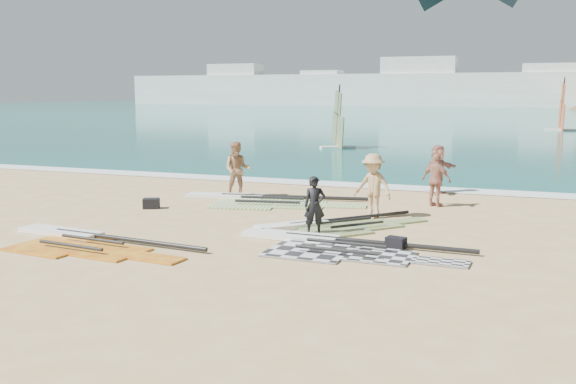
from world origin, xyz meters
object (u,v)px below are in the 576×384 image
(rig_red, at_px, (80,241))
(beachgoer_mid, at_px, (373,186))
(rig_green, at_px, (258,200))
(beachgoer_back, at_px, (436,180))
(gear_bag_far, at_px, (396,243))
(beachgoer_right, at_px, (438,169))
(rig_grey, at_px, (328,245))
(person_wetsuit, at_px, (315,206))
(gear_bag_near, at_px, (151,203))
(rig_orange, at_px, (331,226))
(beachgoer_left, at_px, (237,169))

(rig_red, distance_m, beachgoer_mid, 8.22)
(rig_green, relative_size, beachgoer_back, 3.77)
(gear_bag_far, distance_m, beachgoer_right, 8.67)
(rig_grey, distance_m, person_wetsuit, 1.54)
(rig_green, relative_size, gear_bag_near, 12.83)
(beachgoer_right, bearing_deg, rig_orange, -167.57)
(gear_bag_near, height_order, beachgoer_right, beachgoer_right)
(rig_grey, relative_size, beachgoer_right, 3.28)
(beachgoer_right, bearing_deg, beachgoer_left, 144.13)
(beachgoer_left, bearing_deg, rig_grey, -65.68)
(gear_bag_far, height_order, person_wetsuit, person_wetsuit)
(rig_red, xyz_separation_m, beachgoer_mid, (5.92, 5.64, 0.89))
(beachgoer_back, bearing_deg, rig_red, 70.80)
(rig_red, distance_m, gear_bag_near, 4.73)
(rig_grey, height_order, beachgoer_right, beachgoer_right)
(beachgoer_left, height_order, beachgoer_mid, beachgoer_left)
(gear_bag_near, height_order, beachgoer_back, beachgoer_back)
(rig_red, xyz_separation_m, beachgoer_back, (7.38, 8.17, 0.81))
(gear_bag_near, bearing_deg, rig_orange, -6.52)
(gear_bag_near, relative_size, person_wetsuit, 0.33)
(person_wetsuit, bearing_deg, beachgoer_right, 50.76)
(rig_red, distance_m, beachgoer_left, 7.72)
(rig_orange, height_order, beachgoer_right, beachgoer_right)
(rig_green, relative_size, rig_orange, 1.54)
(gear_bag_near, xyz_separation_m, gear_bag_far, (8.26, -2.42, -0.03))
(beachgoer_mid, bearing_deg, gear_bag_near, -153.56)
(beachgoer_mid, bearing_deg, beachgoer_left, 177.40)
(gear_bag_near, xyz_separation_m, person_wetsuit, (6.00, -1.72, 0.60))
(rig_green, xyz_separation_m, rig_orange, (3.51, -3.09, -0.00))
(rig_orange, xyz_separation_m, gear_bag_far, (2.12, -1.72, 0.08))
(rig_green, distance_m, gear_bag_near, 3.56)
(rig_green, bearing_deg, beachgoer_right, 24.72)
(rig_grey, distance_m, beachgoer_mid, 4.00)
(rig_orange, height_order, gear_bag_far, gear_bag_far)
(person_wetsuit, bearing_deg, beachgoer_mid, 47.31)
(beachgoer_left, bearing_deg, gear_bag_near, -134.61)
(gear_bag_far, bearing_deg, beachgoer_left, 140.88)
(rig_grey, distance_m, beachgoer_left, 7.87)
(beachgoer_mid, height_order, beachgoer_right, beachgoer_mid)
(beachgoer_back, bearing_deg, beachgoer_mid, 82.86)
(person_wetsuit, bearing_deg, rig_green, 104.34)
(rig_green, height_order, person_wetsuit, person_wetsuit)
(rig_orange, distance_m, beachgoer_right, 7.22)
(gear_bag_near, relative_size, beachgoer_right, 0.28)
(beachgoer_right, bearing_deg, beachgoer_mid, -164.78)
(rig_green, height_order, beachgoer_right, beachgoer_right)
(beachgoer_back, bearing_deg, rig_orange, 85.50)
(rig_orange, xyz_separation_m, gear_bag_near, (-6.14, 0.70, 0.11))
(rig_green, distance_m, gear_bag_far, 7.40)
(person_wetsuit, bearing_deg, gear_bag_near, 139.01)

